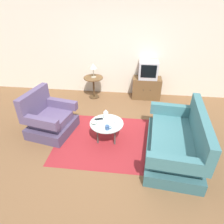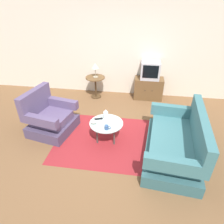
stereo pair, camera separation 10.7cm
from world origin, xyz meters
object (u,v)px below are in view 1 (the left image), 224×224
object	(u,v)px
side_table	(94,83)
tv_stand	(146,88)
mug	(107,127)
tv_remote_silver	(117,121)
table_lamp	(93,67)
vase	(106,114)
television	(148,70)
tv_remote_dark	(99,119)
armchair	(49,119)
bowl	(94,123)
couch	(177,143)
coffee_table	(107,125)

from	to	relation	value
side_table	tv_stand	xyz separation A→B (m)	(1.52, 0.15, -0.15)
mug	tv_remote_silver	bearing A→B (deg)	59.69
table_lamp	vase	world-z (taller)	table_lamp
television	tv_remote_dark	xyz separation A→B (m)	(-1.06, -1.98, -0.41)
tv_remote_silver	side_table	bearing A→B (deg)	82.81
side_table	television	bearing A→B (deg)	5.82
armchair	tv_stand	distance (m)	2.90
armchair	tv_remote_dark	world-z (taller)	armchair
tv_remote_dark	tv_remote_silver	distance (m)	0.39
table_lamp	bowl	world-z (taller)	table_lamp
tv_remote_dark	armchair	bearing A→B (deg)	156.82
armchair	couch	xyz separation A→B (m)	(2.66, -0.46, -0.01)
table_lamp	tv_remote_dark	size ratio (longest dim) A/B	2.34
couch	television	size ratio (longest dim) A/B	3.53
tv_stand	tv_remote_dark	xyz separation A→B (m)	(-1.06, -1.98, 0.14)
mug	armchair	bearing A→B (deg)	164.28
bowl	tv_remote_silver	xyz separation A→B (m)	(0.45, 0.14, -0.02)
table_lamp	mug	distance (m)	2.29
bowl	tv_remote_silver	bearing A→B (deg)	17.00
side_table	vase	xyz separation A→B (m)	(0.61, -1.75, 0.08)
tv_stand	mug	world-z (taller)	tv_stand
tv_remote_silver	mug	bearing A→B (deg)	-152.22
mug	tv_remote_silver	world-z (taller)	mug
couch	table_lamp	distance (m)	3.05
armchair	tv_remote_silver	xyz separation A→B (m)	(1.51, -0.10, 0.14)
tv_stand	bowl	world-z (taller)	tv_stand
tv_stand	table_lamp	size ratio (longest dim) A/B	1.98
coffee_table	mug	size ratio (longest dim) A/B	5.52
side_table	tv_remote_silver	world-z (taller)	side_table
tv_remote_dark	table_lamp	bearing A→B (deg)	84.02
couch	vase	world-z (taller)	couch
bowl	tv_remote_silver	world-z (taller)	bowl
table_lamp	vase	xyz separation A→B (m)	(0.60, -1.75, -0.40)
couch	side_table	distance (m)	3.00
bowl	tv_remote_dark	distance (m)	0.19
side_table	mug	distance (m)	2.25
side_table	vase	distance (m)	1.86
mug	tv_remote_dark	bearing A→B (deg)	125.53
armchair	coffee_table	bearing A→B (deg)	93.97
vase	armchair	bearing A→B (deg)	-179.61
couch	mug	size ratio (longest dim) A/B	14.63
television	tv_remote_dark	distance (m)	2.28
side_table	mug	size ratio (longest dim) A/B	5.03
television	tv_remote_dark	world-z (taller)	television
couch	tv_remote_dark	bearing A→B (deg)	80.93
table_lamp	tv_remote_silver	xyz separation A→B (m)	(0.84, -1.86, -0.49)
coffee_table	vase	bearing A→B (deg)	102.97
side_table	television	xyz separation A→B (m)	(1.52, 0.16, 0.40)
tv_stand	tv_remote_dark	bearing A→B (deg)	-118.09
side_table	tv_stand	size ratio (longest dim) A/B	0.78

